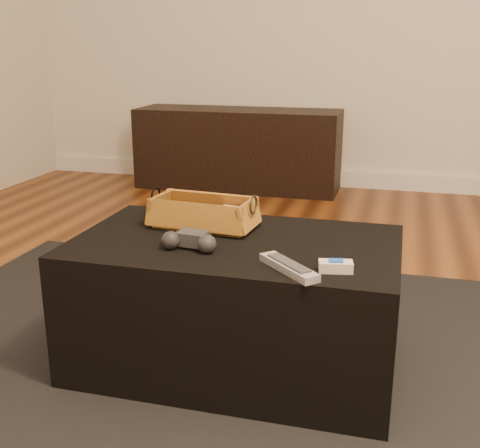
% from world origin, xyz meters
% --- Properties ---
extents(floor, '(5.00, 5.50, 0.01)m').
position_xyz_m(floor, '(0.00, 0.00, -0.01)').
color(floor, brown).
rests_on(floor, ground).
extents(baseboard, '(5.00, 0.04, 0.12)m').
position_xyz_m(baseboard, '(0.00, 2.73, 0.06)').
color(baseboard, white).
rests_on(baseboard, floor).
extents(media_cabinet, '(1.44, 0.45, 0.57)m').
position_xyz_m(media_cabinet, '(-0.87, 2.51, 0.28)').
color(media_cabinet, black).
rests_on(media_cabinet, floor).
extents(area_rug, '(2.60, 2.00, 0.01)m').
position_xyz_m(area_rug, '(-0.21, 0.01, 0.01)').
color(area_rug, black).
rests_on(area_rug, floor).
extents(ottoman, '(1.00, 0.60, 0.42)m').
position_xyz_m(ottoman, '(-0.21, 0.06, 0.22)').
color(ottoman, black).
rests_on(ottoman, area_rug).
extents(tv_remote, '(0.19, 0.04, 0.02)m').
position_xyz_m(tv_remote, '(-0.36, 0.16, 0.45)').
color(tv_remote, black).
rests_on(tv_remote, wicker_basket).
extents(cloth_bundle, '(0.11, 0.09, 0.05)m').
position_xyz_m(cloth_bundle, '(-0.25, 0.19, 0.47)').
color(cloth_bundle, tan).
rests_on(cloth_bundle, wicker_basket).
extents(wicker_basket, '(0.37, 0.21, 0.12)m').
position_xyz_m(wicker_basket, '(-0.35, 0.17, 0.47)').
color(wicker_basket, '#926121').
rests_on(wicker_basket, ottoman).
extents(game_controller, '(0.17, 0.10, 0.06)m').
position_xyz_m(game_controller, '(-0.31, -0.05, 0.46)').
color(game_controller, '#28292B').
rests_on(game_controller, ottoman).
extents(silver_remote, '(0.19, 0.19, 0.03)m').
position_xyz_m(silver_remote, '(0.00, -0.15, 0.44)').
color(silver_remote, '#9FA1A7').
rests_on(silver_remote, ottoman).
extents(cream_gadget, '(0.10, 0.06, 0.03)m').
position_xyz_m(cream_gadget, '(0.12, -0.12, 0.45)').
color(cream_gadget, beige).
rests_on(cream_gadget, ottoman).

